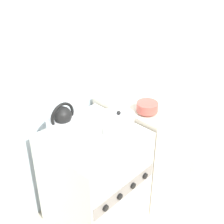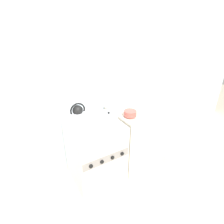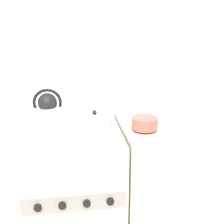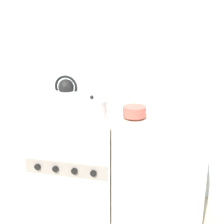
# 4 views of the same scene
# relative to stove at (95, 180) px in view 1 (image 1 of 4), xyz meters

# --- Properties ---
(wall_back) EXTENTS (7.00, 0.06, 2.50)m
(wall_back) POSITION_rel_stove_xyz_m (0.00, 0.42, 0.83)
(wall_back) COLOR silver
(wall_back) RESTS_ON ground_plane
(stove) EXTENTS (0.63, 0.63, 0.83)m
(stove) POSITION_rel_stove_xyz_m (0.00, 0.00, 0.00)
(stove) COLOR silver
(stove) RESTS_ON ground_plane
(counter) EXTENTS (0.61, 0.65, 0.86)m
(counter) POSITION_rel_stove_xyz_m (0.64, 0.02, 0.02)
(counter) COLOR beige
(counter) RESTS_ON ground_plane
(kettle) EXTENTS (0.28, 0.23, 0.26)m
(kettle) POSITION_rel_stove_xyz_m (-0.14, 0.13, 0.51)
(kettle) COLOR silver
(kettle) RESTS_ON stove
(cooking_pot) EXTENTS (0.22, 0.22, 0.17)m
(cooking_pot) POSITION_rel_stove_xyz_m (0.14, -0.11, 0.49)
(cooking_pot) COLOR silver
(cooking_pot) RESTS_ON stove
(enamel_bowl) EXTENTS (0.16, 0.16, 0.08)m
(enamel_bowl) POSITION_rel_stove_xyz_m (0.45, -0.12, 0.50)
(enamel_bowl) COLOR #B75147
(enamel_bowl) RESTS_ON counter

